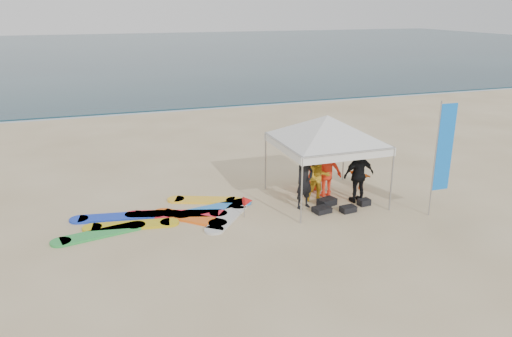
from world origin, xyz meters
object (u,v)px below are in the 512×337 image
object	(u,v)px
person_orange_b	(313,168)
person_black_a	(305,181)
canopy_tent	(328,116)
marker_pennant	(248,201)
person_orange_a	(326,170)
person_black_b	(359,175)
person_yellow	(319,177)
person_seated	(358,176)
surfboard_spread	(170,217)
feather_flag	(443,149)

from	to	relation	value
person_orange_b	person_black_a	bearing A→B (deg)	30.06
canopy_tent	marker_pennant	size ratio (longest dim) A/B	6.50
person_orange_a	person_orange_b	size ratio (longest dim) A/B	1.13
person_black_a	person_black_b	size ratio (longest dim) A/B	0.97
person_yellow	person_seated	xyz separation A→B (m)	(1.78, 0.58, -0.34)
person_yellow	person_black_b	bearing A→B (deg)	-18.33
person_orange_b	surfboard_spread	world-z (taller)	person_orange_b
person_black_a	person_black_b	xyz separation A→B (m)	(1.81, -0.09, 0.03)
surfboard_spread	person_seated	bearing A→B (deg)	3.26
person_black_a	person_yellow	xyz separation A→B (m)	(0.66, 0.37, -0.07)
person_orange_a	canopy_tent	distance (m)	1.87
person_black_a	canopy_tent	distance (m)	2.12
person_orange_b	person_seated	distance (m)	1.60
person_black_a	person_orange_a	xyz separation A→B (m)	(1.07, 0.69, 0.02)
person_black_a	canopy_tent	size ratio (longest dim) A/B	0.41
person_orange_b	surfboard_spread	xyz separation A→B (m)	(-4.94, -0.69, -0.75)
person_black_a	person_orange_a	distance (m)	1.27
person_seated	feather_flag	bearing A→B (deg)	175.13
marker_pennant	person_orange_b	bearing A→B (deg)	26.67
person_black_b	feather_flag	world-z (taller)	feather_flag
person_seated	person_orange_a	bearing A→B (deg)	74.52
person_black_a	surfboard_spread	size ratio (longest dim) A/B	0.32
person_yellow	person_orange_a	distance (m)	0.53
person_orange_a	marker_pennant	world-z (taller)	person_orange_a
canopy_tent	feather_flag	world-z (taller)	feather_flag
person_orange_a	surfboard_spread	distance (m)	5.17
person_seated	marker_pennant	world-z (taller)	person_seated
person_black_b	person_yellow	bearing A→B (deg)	-23.68
person_orange_a	surfboard_spread	bearing A→B (deg)	2.32
person_orange_a	marker_pennant	bearing A→B (deg)	16.46
person_yellow	surfboard_spread	world-z (taller)	person_yellow
marker_pennant	surfboard_spread	world-z (taller)	marker_pennant
person_black_a	canopy_tent	xyz separation A→B (m)	(0.91, 0.44, 1.87)
person_orange_b	person_seated	xyz separation A→B (m)	(1.54, -0.32, -0.33)
person_black_b	surfboard_spread	distance (m)	5.94
person_orange_a	person_black_b	world-z (taller)	person_black_b
person_orange_a	person_black_b	bearing A→B (deg)	134.54
person_orange_a	person_orange_b	distance (m)	0.61
person_orange_a	person_seated	world-z (taller)	person_orange_a
person_black_b	canopy_tent	world-z (taller)	canopy_tent
person_yellow	canopy_tent	bearing A→B (deg)	18.12
person_seated	feather_flag	distance (m)	3.31
person_black_b	surfboard_spread	size ratio (longest dim) A/B	0.33
person_black_b	surfboard_spread	bearing A→B (deg)	-8.15
person_yellow	surfboard_spread	size ratio (longest dim) A/B	0.29
person_orange_a	feather_flag	size ratio (longest dim) A/B	0.52
marker_pennant	surfboard_spread	xyz separation A→B (m)	(-2.20, 0.69, -0.46)
person_orange_a	surfboard_spread	size ratio (longest dim) A/B	0.32
person_orange_b	marker_pennant	size ratio (longest dim) A/B	2.45
person_orange_b	canopy_tent	bearing A→B (deg)	65.63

